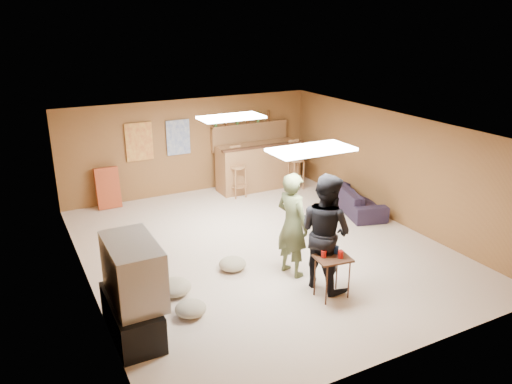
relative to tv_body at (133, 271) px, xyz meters
name	(u,v)px	position (x,y,z in m)	size (l,w,h in m)	color
ground	(261,247)	(2.65, 1.50, -0.90)	(7.00, 7.00, 0.00)	beige
ceiling	(262,128)	(2.65, 1.50, 1.30)	(6.00, 7.00, 0.02)	silver
wall_back	(190,146)	(2.65, 5.00, 0.20)	(6.00, 0.02, 2.20)	brown
wall_front	(404,278)	(2.65, -2.00, 0.20)	(6.00, 0.02, 2.20)	brown
wall_left	(83,221)	(-0.35, 1.50, 0.20)	(0.02, 7.00, 2.20)	brown
wall_right	(393,167)	(5.65, 1.50, 0.20)	(0.02, 7.00, 2.20)	brown
tv_stand	(132,316)	(-0.07, 0.00, -0.65)	(0.55, 1.30, 0.50)	black
dvd_box	(149,318)	(0.15, 0.00, -0.75)	(0.35, 0.50, 0.08)	#B2B2B7
tv_body	(133,271)	(0.00, 0.00, 0.00)	(0.60, 1.10, 0.80)	#B2B2B7
tv_screen	(157,266)	(0.31, 0.00, 0.00)	(0.02, 0.95, 0.65)	navy
bar_counter	(258,166)	(4.15, 4.45, -0.35)	(2.00, 0.60, 1.10)	brown
bar_lip	(263,146)	(4.15, 4.20, 0.20)	(2.10, 0.12, 0.05)	#3A2012
bar_shelf	(250,124)	(4.15, 4.90, 0.60)	(2.00, 0.18, 0.05)	brown
bar_backing	(249,136)	(4.15, 4.92, 0.30)	(2.00, 0.14, 0.60)	brown
poster_left	(139,142)	(1.45, 4.96, 0.45)	(0.60, 0.03, 0.85)	#BF3F26
poster_right	(178,137)	(2.35, 4.96, 0.45)	(0.55, 0.03, 0.80)	#334C99
folding_chair_stack	(108,188)	(0.65, 4.80, -0.45)	(0.50, 0.14, 0.90)	#B04220
ceiling_panel_front	(311,150)	(2.65, 0.00, 1.27)	(1.20, 0.60, 0.04)	white
ceiling_panel_back	(231,117)	(2.65, 2.70, 1.27)	(1.20, 0.60, 0.04)	white
person_olive	(292,225)	(2.64, 0.43, -0.05)	(0.62, 0.41, 1.71)	#4C5330
person_black	(325,232)	(2.87, -0.13, 0.01)	(0.88, 0.69, 1.81)	black
sofa	(357,199)	(5.35, 2.18, -0.64)	(1.76, 0.69, 0.51)	black
tray_table	(332,277)	(2.78, -0.47, -0.58)	(0.50, 0.40, 0.65)	#3A2012
cup_red_near	(324,254)	(2.67, -0.40, -0.20)	(0.07, 0.07, 0.10)	red
cup_red_far	(341,254)	(2.87, -0.52, -0.20)	(0.08, 0.08, 0.11)	red
cup_blue	(336,250)	(2.90, -0.37, -0.20)	(0.08, 0.08, 0.11)	navy
bar_stool_left	(238,170)	(3.45, 4.13, -0.26)	(0.41, 0.41, 1.29)	brown
bar_stool_right	(296,164)	(4.94, 4.00, -0.29)	(0.38, 0.38, 1.22)	brown
cushion_near_tv	(174,287)	(0.73, 0.69, -0.79)	(0.51, 0.51, 0.23)	gray
cushion_mid	(233,264)	(1.84, 0.98, -0.80)	(0.45, 0.45, 0.20)	gray
cushion_far	(191,308)	(0.75, 0.04, -0.80)	(0.44, 0.44, 0.20)	gray
bottle_row	(243,118)	(3.95, 4.88, 0.75)	(1.48, 0.08, 0.26)	#3F7233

